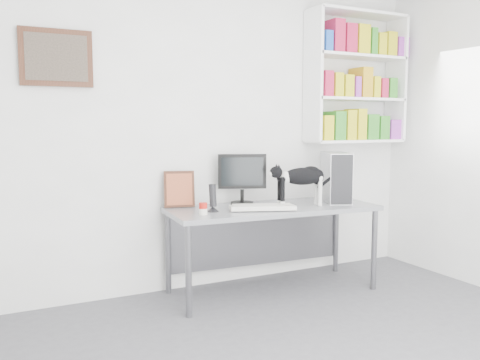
# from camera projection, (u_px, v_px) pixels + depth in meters

# --- Properties ---
(room) EXTENTS (4.01, 4.01, 2.70)m
(room) POSITION_uv_depth(u_px,v_px,m) (372.00, 136.00, 2.63)
(room) COLOR #5A5A60
(room) RESTS_ON ground
(bookshelf) EXTENTS (1.03, 0.28, 1.24)m
(bookshelf) POSITION_uv_depth(u_px,v_px,m) (356.00, 78.00, 4.84)
(bookshelf) COLOR white
(bookshelf) RESTS_ON room
(wall_art) EXTENTS (0.52, 0.04, 0.42)m
(wall_art) POSITION_uv_depth(u_px,v_px,m) (56.00, 58.00, 3.74)
(wall_art) COLOR #4C2618
(wall_art) RESTS_ON room
(desk) EXTENTS (1.79, 0.80, 0.73)m
(desk) POSITION_uv_depth(u_px,v_px,m) (272.00, 249.00, 4.28)
(desk) COLOR slate
(desk) RESTS_ON room
(monitor) EXTENTS (0.46, 0.34, 0.44)m
(monitor) POSITION_uv_depth(u_px,v_px,m) (242.00, 179.00, 4.34)
(monitor) COLOR black
(monitor) RESTS_ON desk
(keyboard) EXTENTS (0.56, 0.37, 0.04)m
(keyboard) POSITION_uv_depth(u_px,v_px,m) (262.00, 207.00, 4.07)
(keyboard) COLOR silver
(keyboard) RESTS_ON desk
(pc_tower) EXTENTS (0.35, 0.48, 0.43)m
(pc_tower) POSITION_uv_depth(u_px,v_px,m) (336.00, 177.00, 4.50)
(pc_tower) COLOR #AAAAAF
(pc_tower) RESTS_ON desk
(speaker) EXTENTS (0.11, 0.11, 0.23)m
(speaker) POSITION_uv_depth(u_px,v_px,m) (213.00, 197.00, 3.98)
(speaker) COLOR black
(speaker) RESTS_ON desk
(leaning_print) EXTENTS (0.27, 0.17, 0.31)m
(leaning_print) POSITION_uv_depth(u_px,v_px,m) (179.00, 188.00, 4.19)
(leaning_print) COLOR #4C2618
(leaning_print) RESTS_ON desk
(soup_can) EXTENTS (0.08, 0.08, 0.09)m
(soup_can) POSITION_uv_depth(u_px,v_px,m) (203.00, 209.00, 3.84)
(soup_can) COLOR red
(soup_can) RESTS_ON desk
(cat) EXTENTS (0.57, 0.22, 0.34)m
(cat) POSITION_uv_depth(u_px,v_px,m) (301.00, 186.00, 4.22)
(cat) COLOR black
(cat) RESTS_ON desk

